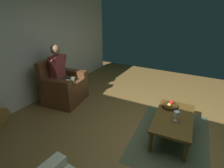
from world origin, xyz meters
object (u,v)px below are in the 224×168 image
person_seated (62,73)px  coffee_table (173,120)px  armchair (63,87)px  fruit_bowl (170,106)px  wine_glass_near (177,114)px

person_seated → coffee_table: (0.12, 2.47, -0.36)m
person_seated → armchair: bearing=-90.0°
person_seated → coffee_table: 2.50m
fruit_bowl → wine_glass_near: bearing=24.3°
wine_glass_near → fruit_bowl: bearing=-155.7°
armchair → person_seated: (-0.00, 0.01, 0.36)m
armchair → coffee_table: size_ratio=0.90×
armchair → fruit_bowl: size_ratio=3.79×
person_seated → fruit_bowl: size_ratio=4.96×
armchair → coffee_table: 2.48m
wine_glass_near → person_seated: bearing=-95.0°
wine_glass_near → coffee_table: bearing=-156.7°
fruit_bowl → coffee_table: bearing=24.7°
coffee_table → wine_glass_near: bearing=23.3°
wine_glass_near → fruit_bowl: size_ratio=0.64×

